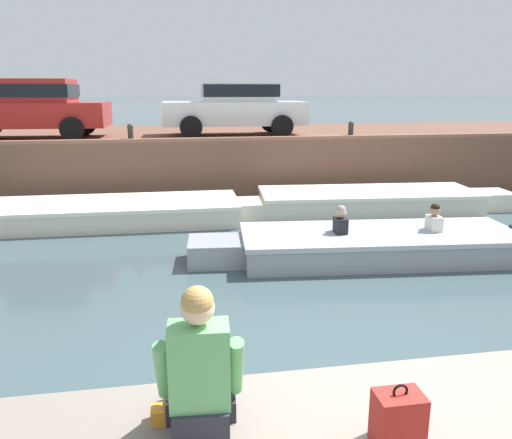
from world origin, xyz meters
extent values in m
plane|color=#3D5156|center=(0.00, 4.75, 0.00)|extent=(400.00, 400.00, 0.00)
cube|color=brown|center=(0.00, 12.51, 0.80)|extent=(60.00, 6.00, 1.61)
cube|color=brown|center=(0.00, 9.63, 1.65)|extent=(60.00, 0.24, 0.08)
cube|color=silver|center=(-2.97, 7.86, 0.20)|extent=(5.43, 1.92, 0.41)
cube|color=silver|center=(0.28, 7.81, 0.20)|extent=(1.10, 1.03, 0.41)
cube|color=white|center=(-2.97, 7.86, 0.45)|extent=(5.50, 1.98, 0.08)
cube|color=brown|center=(-3.37, 7.86, 0.35)|extent=(0.26, 1.66, 0.06)
cube|color=silver|center=(2.99, 7.98, 0.22)|extent=(5.26, 2.09, 0.44)
cube|color=silver|center=(6.07, 7.75, 0.22)|extent=(1.09, 1.02, 0.44)
cube|color=white|center=(2.99, 7.98, 0.48)|extent=(5.32, 2.16, 0.08)
cube|color=brown|center=(2.61, 8.00, 0.38)|extent=(0.35, 1.56, 0.06)
cube|color=#93999E|center=(1.88, 4.65, 0.20)|extent=(4.90, 2.01, 0.40)
cube|color=#93999E|center=(-0.98, 4.89, 0.20)|extent=(1.03, 0.97, 0.40)
cube|color=#B1B7BD|center=(1.88, 4.65, 0.44)|extent=(4.96, 2.08, 0.08)
cube|color=brown|center=(2.23, 4.62, 0.34)|extent=(0.36, 1.47, 0.06)
cube|color=black|center=(1.16, 4.71, 0.52)|extent=(0.23, 0.34, 0.44)
sphere|color=tan|center=(1.16, 4.71, 0.84)|extent=(0.19, 0.19, 0.19)
sphere|color=gray|center=(1.16, 4.71, 0.88)|extent=(0.17, 0.17, 0.17)
cube|color=silver|center=(2.83, 4.57, 0.52)|extent=(0.23, 0.34, 0.44)
sphere|color=#A37556|center=(2.83, 4.57, 0.84)|extent=(0.19, 0.19, 0.19)
sphere|color=black|center=(2.83, 4.57, 0.88)|extent=(0.17, 0.17, 0.17)
cube|color=#B2231E|center=(-5.41, 11.15, 2.23)|extent=(4.19, 1.82, 0.64)
cube|color=#B2231E|center=(-5.24, 11.14, 2.85)|extent=(2.12, 1.55, 0.60)
cube|color=black|center=(-5.24, 11.14, 2.85)|extent=(2.20, 1.59, 0.33)
cylinder|color=black|center=(-4.15, 10.24, 1.91)|extent=(0.61, 0.20, 0.60)
cylinder|color=black|center=(-4.10, 11.97, 1.91)|extent=(0.61, 0.20, 0.60)
cube|color=white|center=(0.12, 11.15, 2.23)|extent=(4.01, 1.79, 0.64)
cube|color=white|center=(0.28, 11.15, 2.85)|extent=(2.02, 1.55, 0.60)
cube|color=black|center=(0.28, 11.15, 2.85)|extent=(2.10, 1.59, 0.33)
cylinder|color=black|center=(-1.13, 10.29, 1.91)|extent=(0.60, 0.19, 0.60)
cylinder|color=black|center=(-1.10, 12.05, 1.91)|extent=(0.60, 0.19, 0.60)
cylinder|color=black|center=(1.34, 10.25, 1.91)|extent=(0.60, 0.19, 0.60)
cylinder|color=black|center=(1.37, 12.01, 1.91)|extent=(0.60, 0.19, 0.60)
cylinder|color=#2D2B28|center=(-2.66, 9.76, 1.78)|extent=(0.14, 0.14, 0.35)
sphere|color=#2D2B28|center=(-2.66, 9.76, 1.98)|extent=(0.15, 0.15, 0.15)
cylinder|color=#2D2B28|center=(3.13, 9.76, 1.78)|extent=(0.14, 0.14, 0.35)
sphere|color=#2D2B28|center=(3.13, 9.76, 1.98)|extent=(0.15, 0.15, 0.15)
cube|color=#282833|center=(-1.56, -0.58, 0.95)|extent=(0.36, 0.30, 0.20)
cube|color=#282833|center=(-1.54, -0.36, 0.92)|extent=(0.46, 0.35, 0.14)
cube|color=#66B26B|center=(-1.56, -0.58, 1.31)|extent=(0.37, 0.24, 0.52)
cylinder|color=#66B26B|center=(-1.33, -0.55, 1.25)|extent=(0.11, 0.29, 0.47)
cylinder|color=#66B26B|center=(-1.77, -0.52, 1.25)|extent=(0.11, 0.29, 0.47)
sphere|color=beige|center=(-1.56, -0.58, 1.68)|extent=(0.20, 0.20, 0.20)
sphere|color=tan|center=(-1.56, -0.59, 1.72)|extent=(0.19, 0.19, 0.19)
cylinder|color=#CCC64C|center=(-1.62, -0.41, 0.94)|extent=(0.06, 0.06, 0.18)
cylinder|color=white|center=(-1.62, -0.41, 1.04)|extent=(0.04, 0.04, 0.02)
cube|color=#A5231E|center=(-0.43, -0.89, 1.02)|extent=(0.28, 0.20, 0.34)
cube|color=#A5231E|center=(-0.43, -0.78, 0.97)|extent=(0.22, 0.06, 0.18)
torus|color=black|center=(-0.43, -0.89, 1.21)|extent=(0.10, 0.02, 0.10)
cube|color=orange|center=(-1.77, -0.44, 0.90)|extent=(0.18, 0.12, 0.10)
camera|label=1|loc=(-1.67, -3.24, 2.89)|focal=35.00mm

